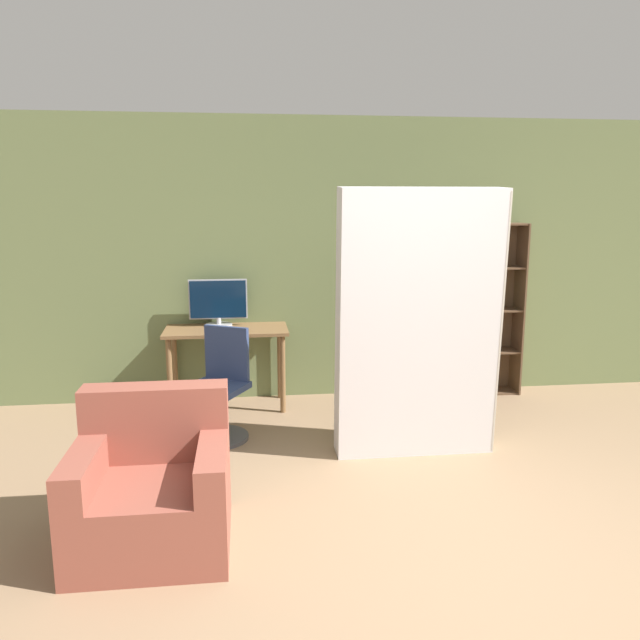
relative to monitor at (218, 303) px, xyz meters
The scene contains 8 objects.
ground_plane 3.61m from the monitor, 65.36° to the right, with size 16.00×16.00×0.00m, color #937556.
wall_back 1.50m from the monitor, ahead, with size 8.00×0.06×2.70m.
desk 0.38m from the monitor, 62.21° to the right, with size 1.13×0.56×0.75m.
monitor is the anchor object (origin of this frame).
office_chair 1.09m from the monitor, 88.73° to the right, with size 0.60×0.60×0.90m.
bookshelf 2.45m from the monitor, ahead, with size 0.84×0.28×1.70m.
mattress_near 2.08m from the monitor, 42.72° to the right, with size 1.21×0.35×2.02m.
armchair 2.57m from the monitor, 96.81° to the right, with size 0.85×0.80×0.85m.
Camera 1 is at (-1.20, -2.68, 1.92)m, focal length 35.00 mm.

